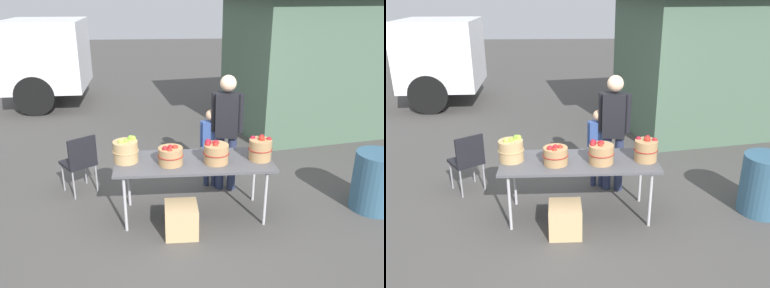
{
  "view_description": "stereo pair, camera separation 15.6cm",
  "coord_description": "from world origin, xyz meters",
  "views": [
    {
      "loc": [
        -0.38,
        -4.35,
        2.66
      ],
      "look_at": [
        0.0,
        0.3,
        0.85
      ],
      "focal_mm": 36.77,
      "sensor_mm": 36.0,
      "label": 1
    },
    {
      "loc": [
        -0.23,
        -4.36,
        2.66
      ],
      "look_at": [
        0.0,
        0.3,
        0.85
      ],
      "focal_mm": 36.77,
      "sensor_mm": 36.0,
      "label": 2
    }
  ],
  "objects": [
    {
      "name": "apple_basket_red_0",
      "position": [
        -0.28,
        -0.08,
        0.86
      ],
      "size": [
        0.31,
        0.31,
        0.25
      ],
      "color": "#A87F51",
      "rests_on": "market_table"
    },
    {
      "name": "produce_crate",
      "position": [
        -0.18,
        -0.42,
        0.19
      ],
      "size": [
        0.38,
        0.38,
        0.38
      ],
      "primitive_type": "cube",
      "color": "tan",
      "rests_on": "ground"
    },
    {
      "name": "apple_basket_red_1",
      "position": [
        0.25,
        -0.07,
        0.87
      ],
      "size": [
        0.31,
        0.31,
        0.29
      ],
      "color": "#A87F51",
      "rests_on": "market_table"
    },
    {
      "name": "trash_barrel",
      "position": [
        2.35,
        -0.03,
        0.39
      ],
      "size": [
        0.58,
        0.58,
        0.77
      ],
      "primitive_type": "cylinder",
      "color": "#335972",
      "rests_on": "ground"
    },
    {
      "name": "vendor_adult",
      "position": [
        0.51,
        0.68,
        0.97
      ],
      "size": [
        0.43,
        0.28,
        1.65
      ],
      "rotation": [
        0.0,
        0.0,
        2.92
      ],
      "color": "#262D4C",
      "rests_on": "ground"
    },
    {
      "name": "food_kiosk",
      "position": [
        2.68,
        3.43,
        1.38
      ],
      "size": [
        3.96,
        3.47,
        2.74
      ],
      "rotation": [
        0.0,
        0.0,
        0.18
      ],
      "color": "#47604C",
      "rests_on": "ground"
    },
    {
      "name": "child_customer",
      "position": [
        0.3,
        0.79,
        0.68
      ],
      "size": [
        0.3,
        0.2,
        1.15
      ],
      "rotation": [
        0.0,
        0.0,
        2.9
      ],
      "color": "#262D4C",
      "rests_on": "ground"
    },
    {
      "name": "apple_basket_red_2",
      "position": [
        0.8,
        -0.02,
        0.89
      ],
      "size": [
        0.29,
        0.29,
        0.31
      ],
      "color": "#A87F51",
      "rests_on": "market_table"
    },
    {
      "name": "market_table",
      "position": [
        0.0,
        0.0,
        0.71
      ],
      "size": [
        1.9,
        0.76,
        0.75
      ],
      "color": "#4C4C51",
      "rests_on": "ground"
    },
    {
      "name": "folding_chair",
      "position": [
        -1.51,
        0.7,
        0.51
      ],
      "size": [
        0.56,
        0.56,
        0.86
      ],
      "rotation": [
        0.0,
        0.0,
        3.77
      ],
      "color": "black",
      "rests_on": "ground"
    },
    {
      "name": "ground_plane",
      "position": [
        0.0,
        0.0,
        0.0
      ],
      "size": [
        40.0,
        40.0,
        0.0
      ],
      "primitive_type": "plane",
      "color": "#474442"
    },
    {
      "name": "apple_basket_green_0",
      "position": [
        -0.82,
        0.05,
        0.89
      ],
      "size": [
        0.32,
        0.32,
        0.31
      ],
      "color": "tan",
      "rests_on": "market_table"
    }
  ]
}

